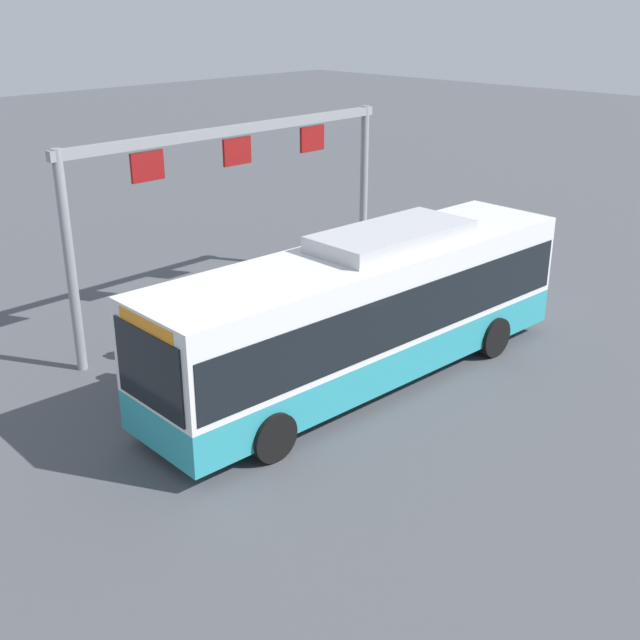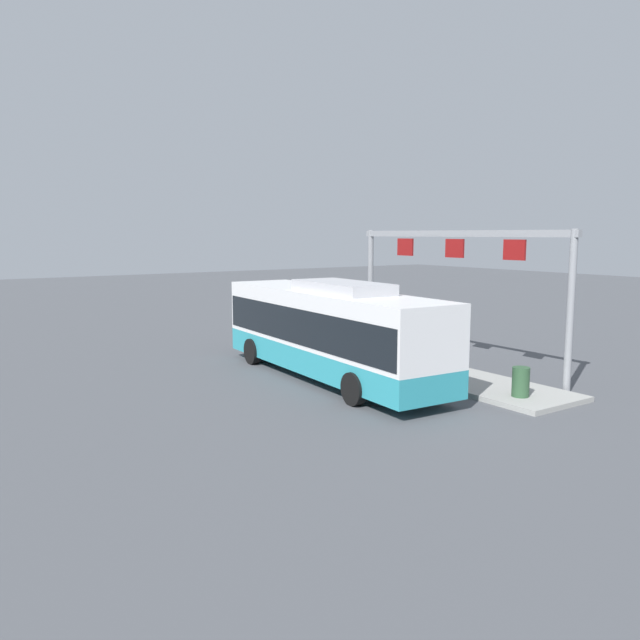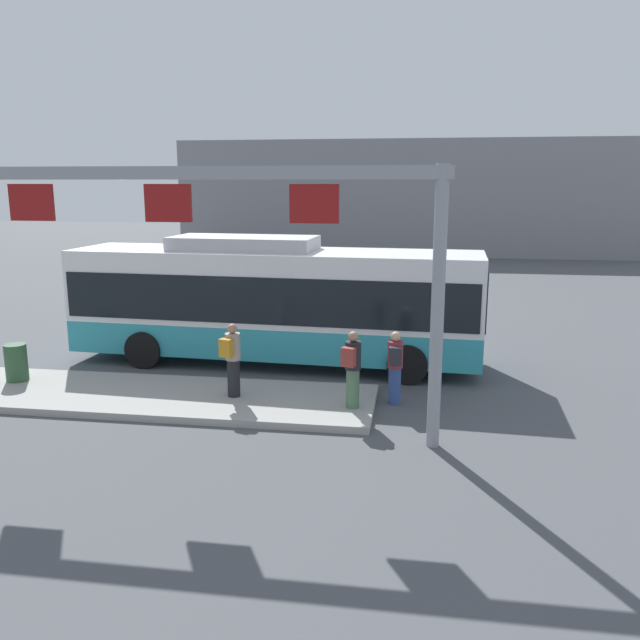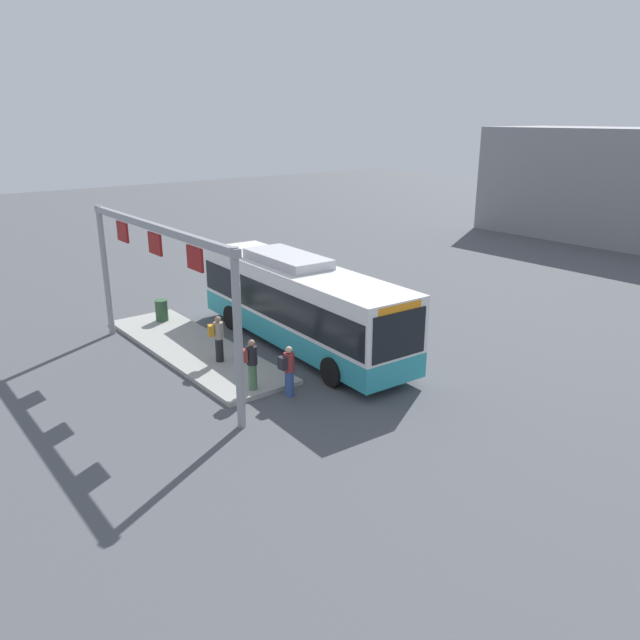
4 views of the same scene
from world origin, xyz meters
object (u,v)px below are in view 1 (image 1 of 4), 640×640
(bus_main, at_px, (365,307))
(person_boarding, at_px, (163,351))
(person_waiting_near, at_px, (173,324))
(trash_bin, at_px, (413,269))
(person_waiting_mid, at_px, (268,299))

(bus_main, xyz_separation_m, person_boarding, (3.39, -2.97, -0.92))
(person_waiting_near, height_order, trash_bin, person_waiting_near)
(person_boarding, distance_m, person_waiting_near, 1.20)
(person_boarding, relative_size, trash_bin, 1.86)
(person_boarding, height_order, person_waiting_mid, person_waiting_mid)
(person_boarding, relative_size, person_waiting_mid, 1.00)
(bus_main, distance_m, person_waiting_near, 4.61)
(person_waiting_near, relative_size, trash_bin, 1.86)
(bus_main, relative_size, trash_bin, 12.39)
(bus_main, bearing_deg, trash_bin, -148.95)
(person_waiting_near, distance_m, person_waiting_mid, 2.74)
(bus_main, distance_m, trash_bin, 6.60)
(bus_main, distance_m, person_waiting_mid, 3.53)
(person_waiting_near, height_order, person_waiting_mid, same)
(person_waiting_near, bearing_deg, bus_main, 49.93)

